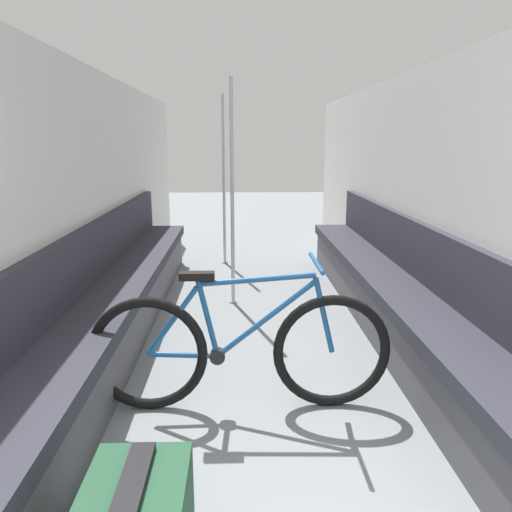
{
  "coord_description": "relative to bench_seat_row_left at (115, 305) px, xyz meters",
  "views": [
    {
      "loc": [
        -0.15,
        -0.53,
        1.58
      ],
      "look_at": [
        -0.01,
        3.41,
        0.66
      ],
      "focal_mm": 35.0,
      "sensor_mm": 36.0,
      "label": 1
    }
  ],
  "objects": [
    {
      "name": "grab_pole_near",
      "position": [
        0.92,
        0.97,
        0.73
      ],
      "size": [
        0.08,
        0.08,
        2.14
      ],
      "color": "gray",
      "rests_on": "ground"
    },
    {
      "name": "grab_pole_far",
      "position": [
        0.8,
        2.63,
        0.73
      ],
      "size": [
        0.08,
        0.08,
        2.14
      ],
      "color": "gray",
      "rests_on": "ground"
    },
    {
      "name": "bicycle",
      "position": [
        0.98,
        -1.03,
        0.06
      ],
      "size": [
        1.79,
        0.46,
        0.91
      ],
      "rotation": [
        0.0,
        0.0,
        0.35
      ],
      "color": "black",
      "rests_on": "ground"
    },
    {
      "name": "bench_seat_row_right",
      "position": [
        2.25,
        0.0,
        0.0
      ],
      "size": [
        0.47,
        5.33,
        0.94
      ],
      "color": "#4C4C51",
      "rests_on": "ground"
    },
    {
      "name": "wall_right",
      "position": [
        2.51,
        0.0,
        0.77
      ],
      "size": [
        0.1,
        9.68,
        2.16
      ],
      "primitive_type": "cube",
      "color": "silver",
      "rests_on": "ground"
    },
    {
      "name": "wall_left",
      "position": [
        -0.26,
        0.0,
        0.77
      ],
      "size": [
        0.1,
        9.68,
        2.16
      ],
      "primitive_type": "cube",
      "color": "silver",
      "rests_on": "ground"
    },
    {
      "name": "bench_seat_row_left",
      "position": [
        0.0,
        0.0,
        0.0
      ],
      "size": [
        0.47,
        5.33,
        0.94
      ],
      "color": "#4C4C51",
      "rests_on": "ground"
    }
  ]
}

